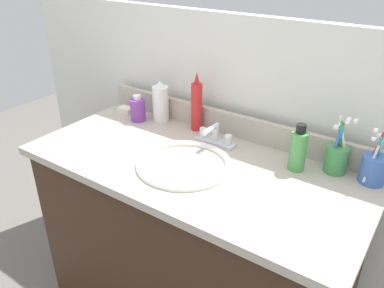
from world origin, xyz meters
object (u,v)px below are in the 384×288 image
Objects in this scene: cup_green at (337,157)px; bottle_spray_red at (197,105)px; bottle_cream_purple at (138,109)px; soap_bar at (126,110)px; bottle_toner_green at (298,150)px; cup_blue_plastic at (374,168)px; bottle_lotion_white at (161,103)px; faucet at (215,137)px.

bottle_spray_red is at bearing 179.07° from cup_green.
cup_green is (0.81, 0.06, 0.00)m from bottle_cream_purple.
soap_bar is at bearing 162.52° from bottle_cream_purple.
soap_bar is (-0.80, 0.03, -0.06)m from bottle_toner_green.
bottle_cream_purple is 0.27m from bottle_spray_red.
bottle_toner_green is at bearing -165.18° from cup_blue_plastic.
bottle_toner_green is at bearing -2.45° from soap_bar.
cup_green is at bearing 1.52° from soap_bar.
bottle_toner_green is 2.55× the size of soap_bar.
faucet is at bearing -10.33° from bottle_lotion_white.
cup_blue_plastic is (0.84, 0.01, -0.03)m from bottle_lotion_white.
bottle_spray_red reaches higher than cup_green.
faucet is 1.42× the size of bottle_cream_purple.
bottle_cream_purple reaches higher than faucet.
bottle_cream_purple is 1.76× the size of soap_bar.
faucet is 0.38m from bottle_cream_purple.
cup_green reaches higher than bottle_cream_purple.
cup_blue_plastic is at bearing 0.34° from bottle_lotion_white.
cup_green is (0.73, 0.00, -0.03)m from bottle_lotion_white.
cup_blue_plastic is at bearing 14.82° from bottle_toner_green.
bottle_spray_red is at bearing 4.40° from bottle_lotion_white.
bottle_toner_green is 0.82× the size of cup_green.
soap_bar is (-0.10, 0.03, -0.04)m from bottle_cream_purple.
soap_bar is at bearing -178.60° from cup_blue_plastic.
faucet is at bearing -28.03° from bottle_spray_red.
bottle_lotion_white is at bearing 174.97° from bottle_toner_green.
bottle_cream_purple is 0.47× the size of bottle_spray_red.
soap_bar is at bearing -174.69° from bottle_spray_red.
bottle_toner_green is (0.62, -0.05, -0.01)m from bottle_lotion_white.
cup_blue_plastic is (0.92, 0.06, 0.00)m from bottle_cream_purple.
bottle_lotion_white is 0.10m from bottle_cream_purple.
bottle_cream_purple is 0.69× the size of bottle_toner_green.
bottle_spray_red reaches higher than bottle_lotion_white.
faucet is at bearing -172.19° from cup_green.
bottle_cream_purple is at bearing 179.87° from bottle_toner_green.
bottle_spray_red is 0.56m from cup_green.
bottle_lotion_white is 1.07× the size of bottle_toner_green.
faucet is 0.55m from cup_blue_plastic.
bottle_cream_purple is 0.12m from soap_bar.
bottle_lotion_white is at bearing 169.67° from faucet.
cup_green is at bearing 0.33° from bottle_lotion_white.
bottle_toner_green is 0.45m from bottle_spray_red.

